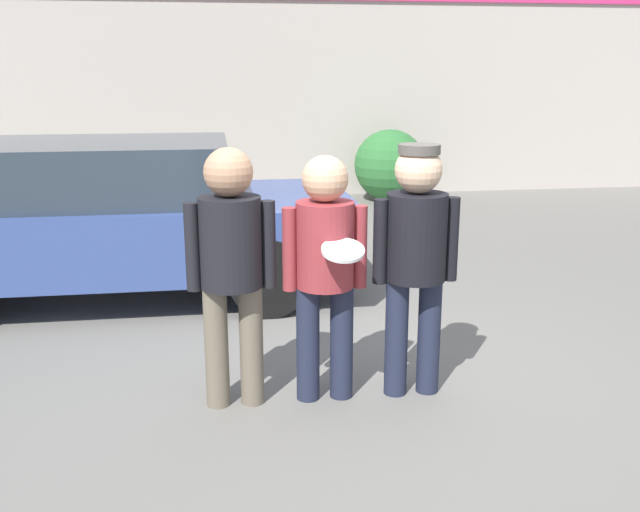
{
  "coord_description": "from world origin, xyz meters",
  "views": [
    {
      "loc": [
        -1.01,
        -4.51,
        2.1
      ],
      "look_at": [
        -0.34,
        -0.05,
        0.91
      ],
      "focal_mm": 40.0,
      "sensor_mm": 36.0,
      "label": 1
    }
  ],
  "objects_px": {
    "person_left": "(231,256)",
    "person_middle_with_frisbee": "(325,259)",
    "parked_car_near": "(112,218)",
    "shrub": "(390,165)",
    "person_right": "(416,248)"
  },
  "relations": [
    {
      "from": "person_left",
      "to": "person_right",
      "type": "bearing_deg",
      "value": -0.18
    },
    {
      "from": "person_left",
      "to": "person_middle_with_frisbee",
      "type": "distance_m",
      "value": 0.59
    },
    {
      "from": "person_middle_with_frisbee",
      "to": "parked_car_near",
      "type": "distance_m",
      "value": 2.99
    },
    {
      "from": "person_middle_with_frisbee",
      "to": "person_right",
      "type": "distance_m",
      "value": 0.58
    },
    {
      "from": "parked_car_near",
      "to": "shrub",
      "type": "bearing_deg",
      "value": 49.97
    },
    {
      "from": "person_right",
      "to": "shrub",
      "type": "xyz_separation_m",
      "value": [
        1.58,
        7.01,
        -0.42
      ]
    },
    {
      "from": "person_right",
      "to": "shrub",
      "type": "relative_size",
      "value": 1.43
    },
    {
      "from": "person_left",
      "to": "person_right",
      "type": "xyz_separation_m",
      "value": [
        1.17,
        -0.0,
        0.01
      ]
    },
    {
      "from": "parked_car_near",
      "to": "shrub",
      "type": "xyz_separation_m",
      "value": [
        3.79,
        4.51,
        -0.17
      ]
    },
    {
      "from": "person_left",
      "to": "shrub",
      "type": "bearing_deg",
      "value": 68.62
    },
    {
      "from": "person_middle_with_frisbee",
      "to": "shrub",
      "type": "height_order",
      "value": "person_middle_with_frisbee"
    },
    {
      "from": "person_left",
      "to": "parked_car_near",
      "type": "height_order",
      "value": "person_left"
    },
    {
      "from": "person_middle_with_frisbee",
      "to": "person_right",
      "type": "height_order",
      "value": "person_right"
    },
    {
      "from": "parked_car_near",
      "to": "shrub",
      "type": "height_order",
      "value": "parked_car_near"
    },
    {
      "from": "person_right",
      "to": "shrub",
      "type": "height_order",
      "value": "person_right"
    }
  ]
}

